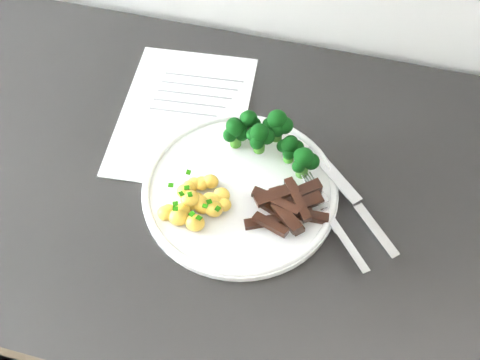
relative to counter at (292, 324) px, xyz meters
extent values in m
cube|color=black|center=(0.00, 0.01, 0.00)|extent=(2.44, 0.61, 0.91)
cube|color=white|center=(-0.23, 0.11, 0.46)|extent=(0.22, 0.29, 0.00)
cube|color=slate|center=(-0.22, 0.19, 0.46)|extent=(0.13, 0.02, 0.00)
cube|color=slate|center=(-0.22, 0.17, 0.46)|extent=(0.12, 0.02, 0.00)
cube|color=slate|center=(-0.23, 0.15, 0.46)|extent=(0.12, 0.02, 0.00)
cube|color=slate|center=(-0.23, 0.13, 0.46)|extent=(0.12, 0.01, 0.00)
cube|color=slate|center=(-0.23, 0.11, 0.46)|extent=(0.11, 0.01, 0.00)
cylinder|color=white|center=(-0.11, -0.01, 0.46)|extent=(0.27, 0.27, 0.01)
torus|color=white|center=(-0.11, -0.01, 0.47)|extent=(0.27, 0.27, 0.01)
cylinder|color=#2F6B1B|center=(-0.10, 0.05, 0.49)|extent=(0.02, 0.02, 0.02)
sphere|color=black|center=(-0.09, 0.06, 0.51)|extent=(0.02, 0.02, 0.02)
sphere|color=black|center=(-0.10, 0.06, 0.51)|extent=(0.02, 0.02, 0.02)
sphere|color=black|center=(-0.11, 0.06, 0.51)|extent=(0.02, 0.02, 0.02)
sphere|color=black|center=(-0.10, 0.04, 0.51)|extent=(0.02, 0.02, 0.02)
sphere|color=black|center=(-0.10, 0.05, 0.52)|extent=(0.03, 0.03, 0.03)
cylinder|color=#2F6B1B|center=(-0.05, 0.06, 0.48)|extent=(0.02, 0.02, 0.02)
sphere|color=black|center=(-0.04, 0.06, 0.50)|extent=(0.02, 0.02, 0.02)
sphere|color=black|center=(-0.05, 0.06, 0.50)|extent=(0.02, 0.02, 0.02)
sphere|color=black|center=(-0.06, 0.06, 0.49)|extent=(0.02, 0.02, 0.02)
sphere|color=black|center=(-0.05, 0.05, 0.49)|extent=(0.02, 0.02, 0.02)
sphere|color=black|center=(-0.05, 0.06, 0.50)|extent=(0.02, 0.02, 0.02)
cylinder|color=#2F6B1B|center=(-0.13, 0.06, 0.48)|extent=(0.02, 0.02, 0.02)
sphere|color=black|center=(-0.12, 0.06, 0.50)|extent=(0.02, 0.02, 0.02)
sphere|color=black|center=(-0.14, 0.07, 0.50)|extent=(0.02, 0.02, 0.02)
sphere|color=black|center=(-0.14, 0.05, 0.50)|extent=(0.02, 0.02, 0.02)
sphere|color=black|center=(-0.13, 0.06, 0.50)|extent=(0.03, 0.03, 0.03)
cylinder|color=#2F6B1B|center=(-0.08, 0.08, 0.49)|extent=(0.02, 0.02, 0.02)
sphere|color=black|center=(-0.07, 0.08, 0.51)|extent=(0.03, 0.03, 0.03)
sphere|color=black|center=(-0.08, 0.09, 0.51)|extent=(0.02, 0.02, 0.02)
sphere|color=black|center=(-0.09, 0.08, 0.51)|extent=(0.02, 0.02, 0.02)
sphere|color=black|center=(-0.08, 0.07, 0.51)|extent=(0.02, 0.02, 0.02)
sphere|color=black|center=(-0.08, 0.08, 0.52)|extent=(0.03, 0.03, 0.03)
cylinder|color=#2F6B1B|center=(-0.12, 0.08, 0.49)|extent=(0.02, 0.02, 0.02)
sphere|color=black|center=(-0.11, 0.08, 0.50)|extent=(0.02, 0.02, 0.02)
sphere|color=black|center=(-0.12, 0.09, 0.50)|extent=(0.02, 0.02, 0.02)
sphere|color=black|center=(-0.13, 0.07, 0.50)|extent=(0.02, 0.02, 0.02)
sphere|color=black|center=(-0.12, 0.08, 0.51)|extent=(0.02, 0.02, 0.02)
cylinder|color=#2F6B1B|center=(-0.03, 0.04, 0.48)|extent=(0.02, 0.02, 0.02)
sphere|color=black|center=(-0.02, 0.04, 0.50)|extent=(0.02, 0.02, 0.02)
sphere|color=black|center=(-0.04, 0.04, 0.50)|extent=(0.02, 0.02, 0.02)
sphere|color=black|center=(-0.04, 0.03, 0.50)|extent=(0.02, 0.02, 0.02)
sphere|color=black|center=(-0.03, 0.04, 0.51)|extent=(0.03, 0.03, 0.03)
ellipsoid|color=#FBCB5A|center=(-0.13, -0.06, 0.48)|extent=(0.03, 0.02, 0.02)
ellipsoid|color=#FBCB5A|center=(-0.17, -0.02, 0.48)|extent=(0.02, 0.02, 0.02)
ellipsoid|color=#FBCB5A|center=(-0.13, -0.03, 0.48)|extent=(0.02, 0.02, 0.02)
ellipsoid|color=#FBCB5A|center=(-0.15, -0.02, 0.48)|extent=(0.02, 0.02, 0.02)
ellipsoid|color=#FBCB5A|center=(-0.17, -0.07, 0.48)|extent=(0.02, 0.02, 0.02)
ellipsoid|color=#FBCB5A|center=(-0.15, -0.06, 0.48)|extent=(0.03, 0.03, 0.02)
ellipsoid|color=#FBCB5A|center=(-0.16, -0.05, 0.48)|extent=(0.02, 0.02, 0.02)
ellipsoid|color=#FBCB5A|center=(-0.17, -0.06, 0.48)|extent=(0.03, 0.02, 0.02)
ellipsoid|color=#FBCB5A|center=(-0.17, -0.08, 0.48)|extent=(0.03, 0.02, 0.02)
ellipsoid|color=#FBCB5A|center=(-0.14, -0.05, 0.48)|extent=(0.02, 0.02, 0.02)
ellipsoid|color=#FBCB5A|center=(-0.19, -0.08, 0.48)|extent=(0.02, 0.02, 0.02)
ellipsoid|color=#FBCB5A|center=(-0.12, -0.05, 0.48)|extent=(0.02, 0.02, 0.02)
ellipsoid|color=#FBCB5A|center=(-0.16, -0.06, 0.49)|extent=(0.02, 0.02, 0.02)
ellipsoid|color=#FBCB5A|center=(-0.17, -0.05, 0.49)|extent=(0.02, 0.02, 0.02)
ellipsoid|color=#FBCB5A|center=(-0.19, -0.08, 0.48)|extent=(0.02, 0.02, 0.02)
ellipsoid|color=#FBCB5A|center=(-0.16, -0.02, 0.48)|extent=(0.02, 0.02, 0.02)
ellipsoid|color=#FBCB5A|center=(-0.17, -0.03, 0.48)|extent=(0.02, 0.02, 0.02)
ellipsoid|color=#FBCB5A|center=(-0.14, -0.05, 0.48)|extent=(0.03, 0.02, 0.02)
ellipsoid|color=#FBCB5A|center=(-0.15, -0.09, 0.48)|extent=(0.03, 0.02, 0.02)
ellipsoid|color=#FBCB5A|center=(-0.13, -0.05, 0.48)|extent=(0.02, 0.02, 0.02)
cube|color=#145C02|center=(-0.17, -0.05, 0.51)|extent=(0.01, 0.01, 0.00)
cube|color=#145C02|center=(-0.14, -0.09, 0.50)|extent=(0.01, 0.01, 0.00)
cube|color=#145C02|center=(-0.16, -0.06, 0.50)|extent=(0.01, 0.01, 0.00)
cube|color=#145C02|center=(-0.17, -0.08, 0.50)|extent=(0.01, 0.01, 0.00)
cube|color=#145C02|center=(-0.14, -0.06, 0.49)|extent=(0.01, 0.01, 0.00)
cube|color=#145C02|center=(-0.19, -0.05, 0.49)|extent=(0.01, 0.01, 0.00)
cube|color=#145C02|center=(-0.17, -0.06, 0.49)|extent=(0.01, 0.01, 0.00)
cube|color=#145C02|center=(-0.16, -0.06, 0.51)|extent=(0.01, 0.01, 0.00)
cube|color=#145C02|center=(-0.17, -0.03, 0.50)|extent=(0.01, 0.01, 0.00)
cube|color=#145C02|center=(-0.14, -0.07, 0.50)|extent=(0.01, 0.01, 0.00)
cube|color=#145C02|center=(-0.18, -0.07, 0.49)|extent=(0.01, 0.01, 0.00)
cube|color=#145C02|center=(-0.12, -0.07, 0.50)|extent=(0.01, 0.01, 0.00)
cube|color=#145C02|center=(-0.17, -0.06, 0.50)|extent=(0.01, 0.01, 0.00)
cube|color=#145C02|center=(-0.15, -0.08, 0.50)|extent=(0.01, 0.01, 0.00)
cube|color=black|center=(-0.05, -0.03, 0.47)|extent=(0.04, 0.06, 0.02)
cube|color=black|center=(-0.06, -0.02, 0.47)|extent=(0.06, 0.02, 0.01)
cube|color=black|center=(-0.03, -0.01, 0.47)|extent=(0.05, 0.05, 0.01)
cube|color=black|center=(-0.05, -0.04, 0.47)|extent=(0.06, 0.03, 0.01)
cube|color=black|center=(-0.06, -0.05, 0.47)|extent=(0.07, 0.04, 0.01)
cube|color=black|center=(-0.03, -0.04, 0.47)|extent=(0.05, 0.05, 0.01)
cube|color=black|center=(-0.01, -0.03, 0.47)|extent=(0.05, 0.02, 0.02)
cube|color=black|center=(-0.03, -0.05, 0.48)|extent=(0.05, 0.05, 0.02)
cube|color=black|center=(-0.05, -0.03, 0.48)|extent=(0.05, 0.03, 0.01)
cube|color=black|center=(-0.02, -0.02, 0.48)|extent=(0.06, 0.05, 0.01)
cube|color=black|center=(-0.05, -0.07, 0.48)|extent=(0.05, 0.03, 0.01)
cube|color=black|center=(-0.06, -0.02, 0.48)|extent=(0.06, 0.05, 0.01)
cube|color=black|center=(-0.03, -0.01, 0.48)|extent=(0.06, 0.05, 0.02)
cube|color=black|center=(-0.03, -0.02, 0.49)|extent=(0.05, 0.06, 0.01)
cube|color=silver|center=(0.04, -0.06, 0.47)|extent=(0.08, 0.09, 0.02)
cube|color=silver|center=(0.00, 0.00, 0.48)|extent=(0.03, 0.03, 0.01)
cylinder|color=silver|center=(-0.01, 0.02, 0.48)|extent=(0.02, 0.03, 0.00)
cylinder|color=silver|center=(-0.01, 0.02, 0.48)|extent=(0.02, 0.03, 0.00)
cylinder|color=silver|center=(-0.01, 0.01, 0.48)|extent=(0.02, 0.03, 0.00)
cylinder|color=silver|center=(-0.02, 0.01, 0.48)|extent=(0.02, 0.03, 0.00)
cube|color=silver|center=(0.01, 0.04, 0.47)|extent=(0.09, 0.10, 0.01)
cube|color=silver|center=(0.08, -0.02, 0.46)|extent=(0.08, 0.08, 0.02)
camera|label=1|loc=(0.01, -0.44, 1.11)|focal=42.30mm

